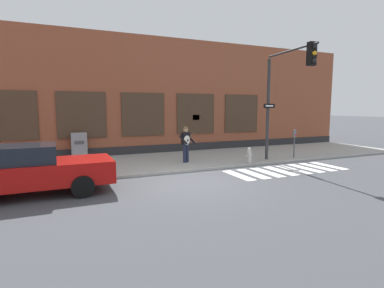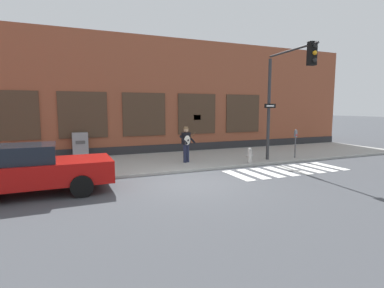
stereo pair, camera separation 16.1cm
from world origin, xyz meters
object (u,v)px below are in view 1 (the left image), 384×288
(parking_meter, at_px, (294,139))
(utility_box, at_px, (79,146))
(busker, at_px, (186,142))
(fire_hydrant, at_px, (249,155))
(traffic_light, at_px, (284,85))
(red_car, at_px, (31,170))

(parking_meter, distance_m, utility_box, 10.75)
(busker, height_order, utility_box, busker)
(parking_meter, xyz_separation_m, fire_hydrant, (-2.91, -0.30, -0.60))
(fire_hydrant, bearing_deg, busker, 154.94)
(traffic_light, relative_size, fire_hydrant, 7.13)
(utility_box, bearing_deg, traffic_light, -31.57)
(busker, distance_m, fire_hydrant, 2.97)
(red_car, bearing_deg, traffic_light, 3.24)
(parking_meter, distance_m, fire_hydrant, 2.98)
(busker, height_order, fire_hydrant, busker)
(traffic_light, relative_size, utility_box, 3.87)
(busker, xyz_separation_m, parking_meter, (5.54, -0.93, 0.00))
(parking_meter, xyz_separation_m, utility_box, (-9.99, 3.96, -0.30))
(traffic_light, xyz_separation_m, parking_meter, (1.72, 1.12, -2.54))
(fire_hydrant, bearing_deg, parking_meter, 5.85)
(busker, relative_size, traffic_light, 0.33)
(utility_box, height_order, fire_hydrant, utility_box)
(red_car, distance_m, busker, 6.66)
(red_car, relative_size, parking_meter, 3.21)
(red_car, distance_m, traffic_light, 10.35)
(busker, bearing_deg, parking_meter, -9.56)
(busker, relative_size, fire_hydrant, 2.36)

